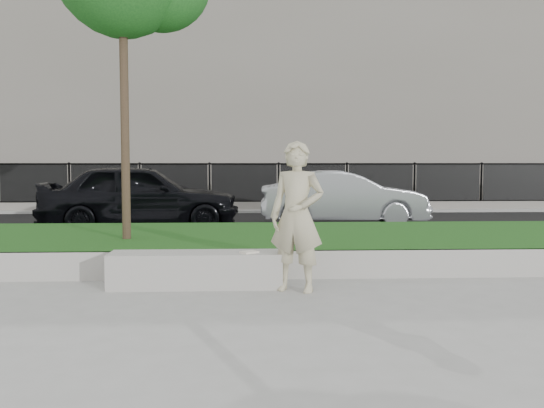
{
  "coord_description": "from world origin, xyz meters",
  "views": [
    {
      "loc": [
        0.49,
        -7.32,
        1.64
      ],
      "look_at": [
        0.89,
        1.2,
        1.04
      ],
      "focal_mm": 40.0,
      "sensor_mm": 36.0,
      "label": 1
    }
  ],
  "objects_px": {
    "book": "(249,252)",
    "car_dark": "(141,196)",
    "man": "(297,217)",
    "stone_bench": "(196,270)",
    "car_silver": "(343,198)"
  },
  "relations": [
    {
      "from": "book",
      "to": "car_dark",
      "type": "bearing_deg",
      "value": 75.09
    },
    {
      "from": "book",
      "to": "car_dark",
      "type": "height_order",
      "value": "car_dark"
    },
    {
      "from": "man",
      "to": "car_dark",
      "type": "height_order",
      "value": "man"
    },
    {
      "from": "stone_bench",
      "to": "book",
      "type": "height_order",
      "value": "book"
    },
    {
      "from": "man",
      "to": "car_silver",
      "type": "distance_m",
      "value": 7.81
    },
    {
      "from": "car_dark",
      "to": "book",
      "type": "bearing_deg",
      "value": -164.23
    },
    {
      "from": "car_silver",
      "to": "stone_bench",
      "type": "bearing_deg",
      "value": 158.06
    },
    {
      "from": "car_dark",
      "to": "car_silver",
      "type": "height_order",
      "value": "car_dark"
    },
    {
      "from": "man",
      "to": "car_dark",
      "type": "distance_m",
      "value": 7.51
    },
    {
      "from": "stone_bench",
      "to": "book",
      "type": "distance_m",
      "value": 0.74
    },
    {
      "from": "stone_bench",
      "to": "car_silver",
      "type": "distance_m",
      "value": 7.95
    },
    {
      "from": "man",
      "to": "car_silver",
      "type": "bearing_deg",
      "value": 97.78
    },
    {
      "from": "stone_bench",
      "to": "car_silver",
      "type": "bearing_deg",
      "value": 66.73
    },
    {
      "from": "car_dark",
      "to": "car_silver",
      "type": "xyz_separation_m",
      "value": [
        4.95,
        0.75,
        -0.1
      ]
    },
    {
      "from": "stone_bench",
      "to": "man",
      "type": "distance_m",
      "value": 1.51
    }
  ]
}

